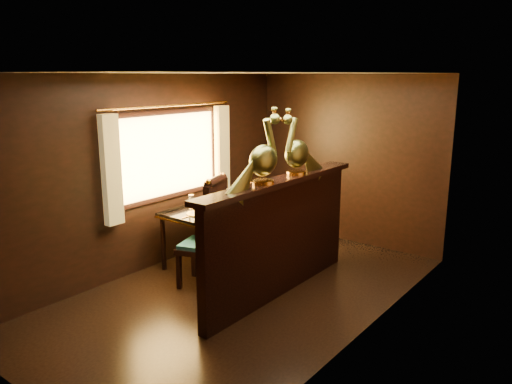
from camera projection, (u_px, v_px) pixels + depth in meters
ground at (242, 294)px, 5.79m from camera, size 5.00×5.00×0.00m
room_shell at (236, 159)px, 5.49m from camera, size 3.04×5.04×2.52m
partition at (280, 234)px, 5.67m from camera, size 0.26×2.70×1.36m
dining_table at (212, 213)px, 6.61m from camera, size 0.79×1.30×0.97m
chair_left at (210, 229)px, 5.86m from camera, size 0.62×0.64×1.37m
chair_right at (241, 231)px, 6.03m from camera, size 0.52×0.53×1.22m
peacock_left at (263, 146)px, 5.17m from camera, size 0.25×0.67×0.79m
peacock_right at (297, 141)px, 5.67m from camera, size 0.24×0.64×0.77m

